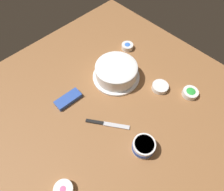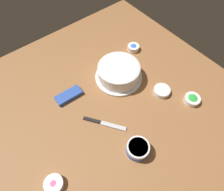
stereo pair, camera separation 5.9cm
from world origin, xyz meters
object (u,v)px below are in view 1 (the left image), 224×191
frosted_cake (116,72)px  sprinkle_bowl_green (190,93)px  sprinkle_bowl_pink (64,190)px  sprinkle_bowl_orange (160,87)px  candy_box_lower (68,99)px  frosting_tub (144,146)px  spreading_knife (103,123)px  sprinkle_bowl_blue (127,46)px

frosted_cake → sprinkle_bowl_green: 0.45m
sprinkle_bowl_pink → sprinkle_bowl_orange: bearing=-176.3°
frosted_cake → candy_box_lower: (0.31, -0.07, -0.04)m
frosting_tub → sprinkle_bowl_orange: frosting_tub is taller
spreading_knife → sprinkle_bowl_orange: sprinkle_bowl_orange is taller
frosted_cake → frosting_tub: 0.47m
sprinkle_bowl_blue → frosted_cake: bearing=28.3°
frosted_cake → candy_box_lower: size_ratio=1.89×
sprinkle_bowl_orange → candy_box_lower: sprinkle_bowl_orange is taller
sprinkle_bowl_orange → sprinkle_bowl_pink: bearing=3.7°
frosting_tub → spreading_knife: size_ratio=0.54×
sprinkle_bowl_orange → spreading_knife: bearing=-9.4°
spreading_knife → sprinkle_bowl_blue: size_ratio=2.59×
spreading_knife → sprinkle_bowl_green: size_ratio=2.30×
sprinkle_bowl_blue → candy_box_lower: 0.55m
frosted_cake → frosting_tub: bearing=61.3°
frosted_cake → sprinkle_bowl_orange: size_ratio=3.01×
sprinkle_bowl_pink → sprinkle_bowl_orange: (-0.74, -0.05, -0.00)m
frosting_tub → sprinkle_bowl_blue: frosting_tub is taller
sprinkle_bowl_pink → sprinkle_bowl_orange: size_ratio=0.90×
frosting_tub → sprinkle_bowl_pink: size_ratio=1.29×
sprinkle_bowl_blue → candy_box_lower: size_ratio=0.52×
spreading_knife → sprinkle_bowl_blue: (-0.51, -0.30, 0.01)m
sprinkle_bowl_blue → spreading_knife: bearing=30.8°
sprinkle_bowl_green → candy_box_lower: 0.70m
frosted_cake → sprinkle_bowl_pink: size_ratio=3.35×
sprinkle_bowl_blue → sprinkle_bowl_orange: size_ratio=0.82×
sprinkle_bowl_orange → candy_box_lower: bearing=-35.5°
frosting_tub → sprinkle_bowl_blue: size_ratio=1.41×
sprinkle_bowl_green → candy_box_lower: sprinkle_bowl_green is taller
frosting_tub → candy_box_lower: size_ratio=0.73×
sprinkle_bowl_green → candy_box_lower: bearing=-41.1°
frosted_cake → sprinkle_bowl_orange: (-0.13, 0.24, -0.04)m
frosted_cake → sprinkle_bowl_orange: frosted_cake is taller
sprinkle_bowl_orange → candy_box_lower: size_ratio=0.63×
sprinkle_bowl_green → sprinkle_bowl_blue: bearing=-92.1°
sprinkle_bowl_blue → candy_box_lower: bearing=5.6°
sprinkle_bowl_blue → sprinkle_bowl_green: 0.52m
sprinkle_bowl_blue → sprinkle_bowl_green: size_ratio=0.89×
spreading_knife → sprinkle_bowl_pink: size_ratio=2.37×
frosted_cake → sprinkle_bowl_blue: frosted_cake is taller
sprinkle_bowl_orange → sprinkle_bowl_green: sprinkle_bowl_green is taller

